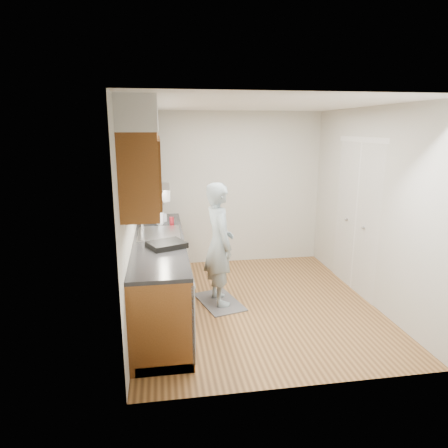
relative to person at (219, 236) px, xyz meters
The scene contains 15 objects.
floor 1.02m from the person, 13.01° to the right, with size 3.50×3.50×0.00m, color olive.
ceiling 1.66m from the person, 13.01° to the right, with size 3.50×3.50×0.00m, color white.
wall_left 1.11m from the person, behind, with size 0.02×3.50×2.50m, color beige.
wall_right 1.98m from the person, ahead, with size 0.02×3.50×2.50m, color beige.
wall_back 1.74m from the person, 74.70° to the left, with size 3.00×0.02×2.50m, color beige.
counter 0.86m from the person, behind, with size 0.64×2.80×1.30m.
upper_cabinets 1.37m from the person, behind, with size 0.47×2.80×1.21m.
closet_door 1.95m from the person, ahead, with size 0.02×1.22×2.05m, color white.
floor_mat 0.90m from the person, 153.43° to the left, with size 0.46×0.78×0.01m, color slate.
person is the anchor object (origin of this frame).
soap_bottle_a 0.94m from the person, 142.65° to the left, with size 0.10×0.10×0.25m, color white.
soap_bottle_b 1.03m from the person, 132.59° to the left, with size 0.08×0.08×0.17m, color white.
soap_bottle_c 1.09m from the person, 139.99° to the left, with size 0.12×0.12×0.16m, color white.
soda_can 0.80m from the person, 136.58° to the left, with size 0.06×0.06×0.11m, color #AF1E29.
dish_rack 0.84m from the person, 142.89° to the right, with size 0.38×0.32×0.06m, color black.
Camera 1 is at (-1.15, -4.71, 2.23)m, focal length 32.00 mm.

